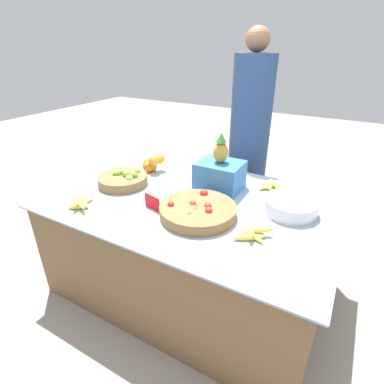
{
  "coord_description": "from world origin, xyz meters",
  "views": [
    {
      "loc": [
        0.79,
        -1.41,
        1.53
      ],
      "look_at": [
        0.0,
        0.0,
        0.72
      ],
      "focal_mm": 28.0,
      "sensor_mm": 36.0,
      "label": 1
    }
  ],
  "objects_px": {
    "lime_bowl": "(123,179)",
    "vendor_person": "(248,147)",
    "produce_crate": "(220,173)",
    "tomato_basket": "(198,211)",
    "metal_bowl": "(290,206)",
    "price_sign": "(152,202)"
  },
  "relations": [
    {
      "from": "lime_bowl",
      "to": "vendor_person",
      "type": "relative_size",
      "value": 0.2
    },
    {
      "from": "produce_crate",
      "to": "tomato_basket",
      "type": "bearing_deg",
      "value": -83.56
    },
    {
      "from": "tomato_basket",
      "to": "vendor_person",
      "type": "bearing_deg",
      "value": 94.78
    },
    {
      "from": "metal_bowl",
      "to": "produce_crate",
      "type": "distance_m",
      "value": 0.49
    },
    {
      "from": "lime_bowl",
      "to": "tomato_basket",
      "type": "xyz_separation_m",
      "value": [
        0.63,
        -0.12,
        -0.0
      ]
    },
    {
      "from": "lime_bowl",
      "to": "produce_crate",
      "type": "distance_m",
      "value": 0.65
    },
    {
      "from": "produce_crate",
      "to": "vendor_person",
      "type": "distance_m",
      "value": 0.67
    },
    {
      "from": "tomato_basket",
      "to": "metal_bowl",
      "type": "distance_m",
      "value": 0.52
    },
    {
      "from": "lime_bowl",
      "to": "tomato_basket",
      "type": "relative_size",
      "value": 0.78
    },
    {
      "from": "metal_bowl",
      "to": "price_sign",
      "type": "relative_size",
      "value": 2.43
    },
    {
      "from": "price_sign",
      "to": "vendor_person",
      "type": "distance_m",
      "value": 1.11
    },
    {
      "from": "metal_bowl",
      "to": "vendor_person",
      "type": "distance_m",
      "value": 0.92
    },
    {
      "from": "price_sign",
      "to": "vendor_person",
      "type": "height_order",
      "value": "vendor_person"
    },
    {
      "from": "tomato_basket",
      "to": "price_sign",
      "type": "distance_m",
      "value": 0.27
    },
    {
      "from": "metal_bowl",
      "to": "price_sign",
      "type": "xyz_separation_m",
      "value": [
        -0.7,
        -0.35,
        0.0
      ]
    },
    {
      "from": "lime_bowl",
      "to": "price_sign",
      "type": "height_order",
      "value": "lime_bowl"
    },
    {
      "from": "lime_bowl",
      "to": "price_sign",
      "type": "xyz_separation_m",
      "value": [
        0.37,
        -0.18,
        0.01
      ]
    },
    {
      "from": "price_sign",
      "to": "produce_crate",
      "type": "xyz_separation_m",
      "value": [
        0.22,
        0.44,
        0.07
      ]
    },
    {
      "from": "tomato_basket",
      "to": "vendor_person",
      "type": "distance_m",
      "value": 1.04
    },
    {
      "from": "metal_bowl",
      "to": "vendor_person",
      "type": "relative_size",
      "value": 0.18
    },
    {
      "from": "tomato_basket",
      "to": "produce_crate",
      "type": "relative_size",
      "value": 1.13
    },
    {
      "from": "metal_bowl",
      "to": "price_sign",
      "type": "bearing_deg",
      "value": -153.54
    }
  ]
}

